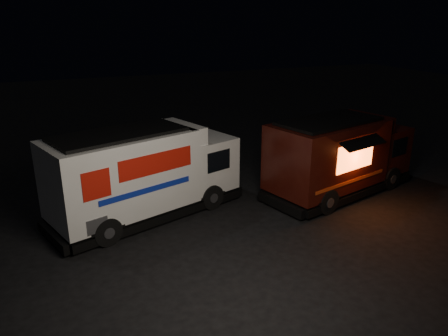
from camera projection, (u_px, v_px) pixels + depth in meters
ground at (216, 242)px, 13.60m from camera, size 80.00×80.00×0.00m
white_truck at (147, 172)px, 14.97m from camera, size 7.37×4.44×3.16m
red_truck at (341, 155)px, 16.99m from camera, size 7.00×4.02×3.07m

